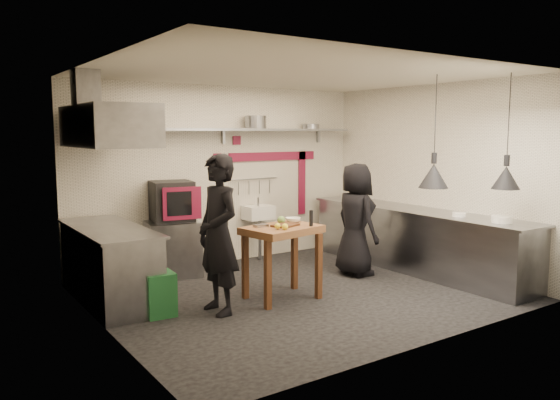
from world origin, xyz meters
TOP-DOWN VIEW (x-y plane):
  - floor at (0.00, 0.00)m, footprint 5.00×5.00m
  - ceiling at (0.00, 0.00)m, footprint 5.00×5.00m
  - wall_back at (0.00, 2.10)m, footprint 5.00×0.04m
  - wall_front at (0.00, -2.10)m, footprint 5.00×0.04m
  - wall_left at (-2.50, 0.00)m, footprint 0.04×4.20m
  - wall_right at (2.50, 0.00)m, footprint 0.04×4.20m
  - red_band_horiz at (0.95, 2.08)m, footprint 1.70×0.02m
  - red_band_vert at (1.55, 2.08)m, footprint 0.14×0.02m
  - red_tile_a at (0.25, 2.08)m, footprint 0.14×0.02m
  - red_tile_b at (-0.10, 2.08)m, footprint 0.14×0.02m
  - back_shelf at (0.00, 1.92)m, footprint 4.60×0.34m
  - shelf_bracket_left at (-1.90, 2.07)m, footprint 0.04×0.06m
  - shelf_bracket_mid at (0.00, 2.07)m, footprint 0.04×0.06m
  - shelf_bracket_right at (1.90, 2.07)m, footprint 0.04×0.06m
  - pan_far_left at (-1.48, 1.92)m, footprint 0.33×0.33m
  - pan_mid_left at (-1.18, 1.92)m, footprint 0.27×0.27m
  - stock_pot at (0.51, 1.92)m, footprint 0.39×0.39m
  - pan_right at (1.61, 1.92)m, footprint 0.35×0.35m
  - oven_stand at (-1.02, 1.76)m, footprint 0.83×0.77m
  - combi_oven at (-1.00, 1.79)m, footprint 0.65×0.62m
  - oven_door at (-0.98, 1.47)m, footprint 0.55×0.12m
  - oven_glass at (-1.03, 1.47)m, footprint 0.35×0.07m
  - hand_sink at (0.55, 1.92)m, footprint 0.46×0.34m
  - sink_tap at (0.55, 1.92)m, footprint 0.03×0.03m
  - sink_drain at (0.55, 1.88)m, footprint 0.06×0.06m
  - utensil_rail at (0.55, 2.06)m, footprint 0.90×0.02m
  - counter_right at (2.15, 0.00)m, footprint 0.70×3.80m
  - counter_right_top at (2.15, 0.00)m, footprint 0.76×3.90m
  - plate_stack at (2.12, -1.46)m, footprint 0.31×0.31m
  - small_bowl_right at (2.10, -0.81)m, footprint 0.19×0.19m
  - counter_left at (-2.15, 1.05)m, footprint 0.70×1.90m
  - counter_left_top at (-2.15, 1.05)m, footprint 0.76×2.00m
  - extractor_hood at (-2.10, 1.05)m, footprint 0.78×1.60m
  - hood_duct at (-2.35, 1.05)m, footprint 0.28×0.28m
  - green_bin at (-1.85, 0.20)m, footprint 0.35×0.35m
  - prep_table at (-0.33, -0.05)m, footprint 1.02×0.79m
  - cutting_board at (-0.29, -0.07)m, footprint 0.38×0.33m
  - pepper_mill at (-0.02, -0.24)m, footprint 0.05×0.05m
  - lemon_a at (-0.50, -0.20)m, footprint 0.09×0.09m
  - lemon_b at (-0.44, -0.27)m, footprint 0.09×0.09m
  - veg_ball at (-0.24, 0.10)m, footprint 0.11×0.11m
  - steel_tray at (-0.57, 0.07)m, footprint 0.17×0.12m
  - bowl at (-0.04, 0.12)m, footprint 0.24×0.24m
  - heat_lamp_near at (1.42, -0.91)m, footprint 0.43×0.43m
  - heat_lamp_far at (2.02, -1.55)m, footprint 0.42×0.42m
  - chef_left at (-1.24, -0.08)m, footprint 0.46×0.69m
  - chef_right at (1.22, 0.31)m, footprint 0.61×0.85m

SIDE VIEW (x-z plane):
  - floor at x=0.00m, z-range 0.00..0.00m
  - green_bin at x=-1.85m, z-range 0.00..0.50m
  - sink_drain at x=0.55m, z-range 0.01..0.67m
  - oven_stand at x=-1.02m, z-range 0.00..0.80m
  - counter_right at x=2.15m, z-range 0.00..0.90m
  - counter_left at x=-2.15m, z-range 0.00..0.90m
  - prep_table at x=-0.33m, z-range 0.00..0.92m
  - hand_sink at x=0.55m, z-range 0.67..0.89m
  - chef_right at x=1.22m, z-range 0.00..1.64m
  - counter_right_top at x=2.15m, z-range 0.90..0.93m
  - counter_left_top at x=-2.15m, z-range 0.90..0.93m
  - chef_left at x=-1.24m, z-range 0.00..1.84m
  - cutting_board at x=-0.29m, z-range 0.92..0.94m
  - steel_tray at x=-0.57m, z-range 0.92..0.95m
  - bowl at x=-0.04m, z-range 0.92..0.98m
  - small_bowl_right at x=2.10m, z-range 0.93..0.98m
  - lemon_b at x=-0.44m, z-range 0.92..1.00m
  - sink_tap at x=0.55m, z-range 0.89..1.03m
  - lemon_a at x=-0.50m, z-range 0.92..1.00m
  - veg_ball at x=-0.24m, z-range 0.92..1.02m
  - plate_stack at x=2.12m, z-range 0.93..1.02m
  - pepper_mill at x=-0.02m, z-range 0.92..1.12m
  - combi_oven at x=-1.00m, z-range 0.80..1.38m
  - oven_door at x=-0.98m, z-range 0.86..1.32m
  - oven_glass at x=-1.03m, z-range 0.92..1.26m
  - red_band_vert at x=1.55m, z-range 0.65..1.75m
  - utensil_rail at x=0.55m, z-range 1.31..1.33m
  - wall_back at x=0.00m, z-range 0.00..2.80m
  - wall_front at x=0.00m, z-range 0.00..2.80m
  - wall_left at x=-2.50m, z-range 0.00..2.80m
  - wall_right at x=2.50m, z-range 0.00..2.80m
  - red_band_horiz at x=0.95m, z-range 1.61..1.75m
  - red_tile_b at x=-0.10m, z-range 1.61..1.75m
  - red_tile_a at x=0.25m, z-range 1.88..2.02m
  - shelf_bracket_left at x=-1.90m, z-range 1.90..2.14m
  - shelf_bracket_mid at x=0.00m, z-range 1.90..2.14m
  - shelf_bracket_right at x=1.90m, z-range 1.90..2.14m
  - heat_lamp_near at x=1.42m, z-range 1.37..2.80m
  - heat_lamp_far at x=2.02m, z-range 1.37..2.80m
  - back_shelf at x=0.00m, z-range 2.10..2.14m
  - extractor_hood at x=-2.10m, z-range 1.90..2.40m
  - pan_mid_left at x=-1.18m, z-range 2.14..2.21m
  - pan_right at x=1.61m, z-range 2.14..2.22m
  - pan_far_left at x=-1.48m, z-range 2.14..2.23m
  - stock_pot at x=0.51m, z-range 2.14..2.34m
  - hood_duct at x=-2.35m, z-range 2.30..2.80m
  - ceiling at x=0.00m, z-range 2.80..2.80m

